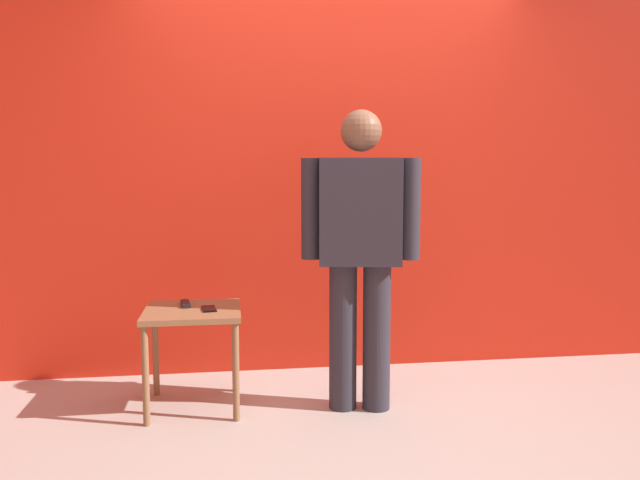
% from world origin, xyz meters
% --- Properties ---
extents(ground_plane, '(12.00, 12.00, 0.00)m').
position_xyz_m(ground_plane, '(0.00, 0.00, 0.00)').
color(ground_plane, '#B7B2A8').
extents(back_wall_red, '(6.25, 0.12, 2.63)m').
position_xyz_m(back_wall_red, '(0.00, 1.20, 1.32)').
color(back_wall_red, red).
rests_on(back_wall_red, ground_plane).
extents(standing_person, '(0.65, 0.29, 1.63)m').
position_xyz_m(standing_person, '(0.05, 0.39, 0.91)').
color(standing_person, '#2D2D38').
rests_on(standing_person, ground_plane).
extents(side_table, '(0.52, 0.52, 0.55)m').
position_xyz_m(side_table, '(-0.85, 0.53, 0.47)').
color(side_table, olive).
rests_on(side_table, ground_plane).
extents(cell_phone, '(0.09, 0.15, 0.01)m').
position_xyz_m(cell_phone, '(-0.76, 0.50, 0.56)').
color(cell_phone, black).
rests_on(cell_phone, side_table).
extents(tv_remote, '(0.07, 0.17, 0.02)m').
position_xyz_m(tv_remote, '(-0.90, 0.63, 0.56)').
color(tv_remote, black).
rests_on(tv_remote, side_table).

